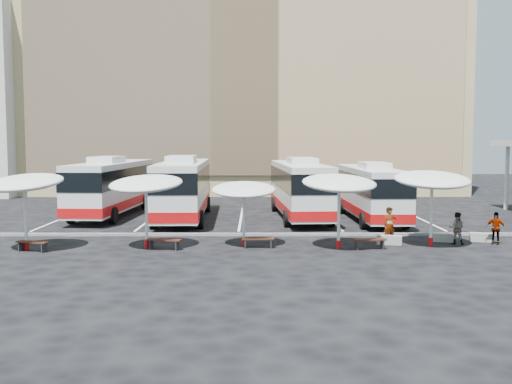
{
  "coord_description": "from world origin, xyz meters",
  "views": [
    {
      "loc": [
        0.91,
        -32.08,
        5.27
      ],
      "look_at": [
        1.0,
        3.0,
        2.2
      ],
      "focal_mm": 42.0,
      "sensor_mm": 36.0,
      "label": 1
    }
  ],
  "objects_px": {
    "passenger_0": "(390,225)",
    "sunshade_3": "(339,183)",
    "conc_bench_2": "(482,237)",
    "wood_bench_2": "(258,240)",
    "passenger_2": "(495,228)",
    "sunshade_2": "(244,190)",
    "sunshade_1": "(146,184)",
    "conc_bench_0": "(389,240)",
    "wood_bench_3": "(369,241)",
    "sunshade_0": "(24,183)",
    "passenger_1": "(457,228)",
    "bus_3": "(370,190)",
    "wood_bench_0": "(33,244)",
    "bus_1": "(183,187)",
    "bus_2": "(300,187)",
    "bus_0": "(112,185)",
    "conc_bench_1": "(441,238)",
    "sunshade_4": "(432,180)",
    "wood_bench_1": "(164,242)"
  },
  "relations": [
    {
      "from": "bus_2",
      "to": "bus_3",
      "type": "bearing_deg",
      "value": -18.39
    },
    {
      "from": "bus_1",
      "to": "conc_bench_1",
      "type": "xyz_separation_m",
      "value": [
        14.39,
        -8.98,
        -1.95
      ]
    },
    {
      "from": "wood_bench_2",
      "to": "conc_bench_2",
      "type": "relative_size",
      "value": 1.32
    },
    {
      "from": "bus_3",
      "to": "wood_bench_3",
      "type": "xyz_separation_m",
      "value": [
        -2.04,
        -10.51,
        -1.58
      ]
    },
    {
      "from": "bus_1",
      "to": "conc_bench_0",
      "type": "relative_size",
      "value": 11.0
    },
    {
      "from": "wood_bench_2",
      "to": "conc_bench_1",
      "type": "bearing_deg",
      "value": 10.48
    },
    {
      "from": "bus_3",
      "to": "sunshade_2",
      "type": "xyz_separation_m",
      "value": [
        -8.11,
        -9.7,
        0.85
      ]
    },
    {
      "from": "passenger_0",
      "to": "sunshade_3",
      "type": "bearing_deg",
      "value": -163.15
    },
    {
      "from": "conc_bench_2",
      "to": "wood_bench_2",
      "type": "bearing_deg",
      "value": -171.19
    },
    {
      "from": "bus_2",
      "to": "wood_bench_3",
      "type": "bearing_deg",
      "value": -81.46
    },
    {
      "from": "bus_2",
      "to": "passenger_0",
      "type": "xyz_separation_m",
      "value": [
        3.85,
        -10.04,
        -1.17
      ]
    },
    {
      "from": "sunshade_2",
      "to": "passenger_2",
      "type": "distance_m",
      "value": 12.85
    },
    {
      "from": "sunshade_2",
      "to": "conc_bench_2",
      "type": "relative_size",
      "value": 2.77
    },
    {
      "from": "wood_bench_2",
      "to": "conc_bench_0",
      "type": "xyz_separation_m",
      "value": [
        6.63,
        0.94,
        -0.14
      ]
    },
    {
      "from": "passenger_0",
      "to": "bus_3",
      "type": "bearing_deg",
      "value": 73.68
    },
    {
      "from": "bus_3",
      "to": "wood_bench_3",
      "type": "bearing_deg",
      "value": -102.33
    },
    {
      "from": "wood_bench_0",
      "to": "wood_bench_3",
      "type": "distance_m",
      "value": 16.03
    },
    {
      "from": "conc_bench_1",
      "to": "sunshade_2",
      "type": "bearing_deg",
      "value": -172.71
    },
    {
      "from": "wood_bench_0",
      "to": "conc_bench_2",
      "type": "height_order",
      "value": "wood_bench_0"
    },
    {
      "from": "bus_2",
      "to": "bus_3",
      "type": "height_order",
      "value": "bus_2"
    },
    {
      "from": "bus_3",
      "to": "wood_bench_2",
      "type": "relative_size",
      "value": 7.72
    },
    {
      "from": "sunshade_1",
      "to": "sunshade_4",
      "type": "height_order",
      "value": "sunshade_4"
    },
    {
      "from": "sunshade_2",
      "to": "conc_bench_1",
      "type": "relative_size",
      "value": 2.84
    },
    {
      "from": "sunshade_0",
      "to": "wood_bench_1",
      "type": "xyz_separation_m",
      "value": [
        6.58,
        0.1,
        -2.83
      ]
    },
    {
      "from": "conc_bench_2",
      "to": "passenger_2",
      "type": "relative_size",
      "value": 0.72
    },
    {
      "from": "sunshade_2",
      "to": "conc_bench_0",
      "type": "xyz_separation_m",
      "value": [
        7.32,
        0.49,
        -2.58
      ]
    },
    {
      "from": "sunshade_4",
      "to": "passenger_1",
      "type": "bearing_deg",
      "value": 18.61
    },
    {
      "from": "bus_1",
      "to": "bus_3",
      "type": "relative_size",
      "value": 1.11
    },
    {
      "from": "bus_0",
      "to": "sunshade_2",
      "type": "relative_size",
      "value": 3.99
    },
    {
      "from": "sunshade_1",
      "to": "wood_bench_0",
      "type": "relative_size",
      "value": 2.66
    },
    {
      "from": "wood_bench_1",
      "to": "bus_0",
      "type": "bearing_deg",
      "value": 112.95
    },
    {
      "from": "sunshade_0",
      "to": "wood_bench_0",
      "type": "bearing_deg",
      "value": -42.05
    },
    {
      "from": "passenger_0",
      "to": "passenger_2",
      "type": "bearing_deg",
      "value": -15.36
    },
    {
      "from": "conc_bench_2",
      "to": "wood_bench_1",
      "type": "bearing_deg",
      "value": -172.11
    },
    {
      "from": "sunshade_0",
      "to": "passenger_1",
      "type": "relative_size",
      "value": 2.85
    },
    {
      "from": "wood_bench_1",
      "to": "conc_bench_1",
      "type": "distance_m",
      "value": 14.18
    },
    {
      "from": "sunshade_0",
      "to": "bus_3",
      "type": "bearing_deg",
      "value": 30.01
    },
    {
      "from": "bus_3",
      "to": "wood_bench_0",
      "type": "height_order",
      "value": "bus_3"
    },
    {
      "from": "wood_bench_0",
      "to": "wood_bench_1",
      "type": "distance_m",
      "value": 6.15
    },
    {
      "from": "conc_bench_0",
      "to": "bus_1",
      "type": "bearing_deg",
      "value": 139.64
    },
    {
      "from": "wood_bench_0",
      "to": "sunshade_1",
      "type": "bearing_deg",
      "value": 8.94
    },
    {
      "from": "sunshade_1",
      "to": "conc_bench_1",
      "type": "xyz_separation_m",
      "value": [
        14.9,
        1.87,
        -2.92
      ]
    },
    {
      "from": "wood_bench_3",
      "to": "passenger_0",
      "type": "distance_m",
      "value": 2.22
    },
    {
      "from": "sunshade_3",
      "to": "passenger_2",
      "type": "distance_m",
      "value": 8.51
    },
    {
      "from": "sunshade_1",
      "to": "conc_bench_0",
      "type": "bearing_deg",
      "value": 5.01
    },
    {
      "from": "bus_2",
      "to": "bus_0",
      "type": "bearing_deg",
      "value": 170.3
    },
    {
      "from": "bus_0",
      "to": "bus_2",
      "type": "xyz_separation_m",
      "value": [
        12.97,
        -1.4,
        -0.02
      ]
    },
    {
      "from": "sunshade_0",
      "to": "passenger_2",
      "type": "bearing_deg",
      "value": 3.79
    },
    {
      "from": "bus_0",
      "to": "conc_bench_0",
      "type": "distance_m",
      "value": 20.56
    },
    {
      "from": "wood_bench_3",
      "to": "bus_1",
      "type": "bearing_deg",
      "value": 132.79
    }
  ]
}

